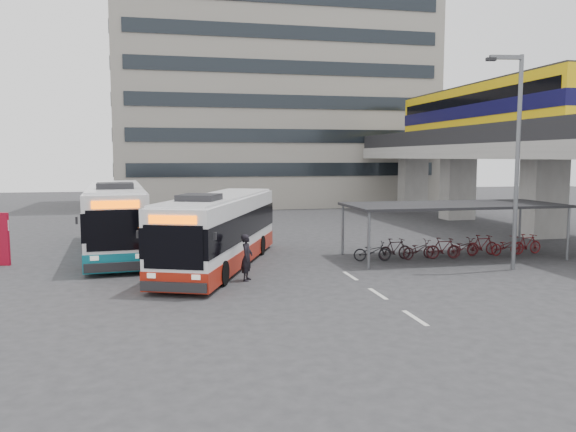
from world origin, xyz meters
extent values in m
plane|color=#28282B|center=(0.00, 0.00, 0.00)|extent=(120.00, 120.00, 0.00)
cube|color=gray|center=(17.00, 8.00, 2.30)|extent=(2.20, 1.60, 4.60)
cube|color=gray|center=(17.00, 18.00, 2.30)|extent=(2.20, 1.60, 4.60)
cube|color=gray|center=(17.00, 26.00, 2.30)|extent=(2.20, 1.60, 4.60)
cube|color=gray|center=(17.00, 12.00, 5.05)|extent=(8.00, 32.00, 0.90)
cube|color=black|center=(13.25, 12.00, 6.05)|extent=(0.35, 32.00, 1.10)
cube|color=black|center=(20.75, 12.00, 6.05)|extent=(0.35, 32.00, 1.10)
cube|color=gold|center=(17.00, 14.66, 7.60)|extent=(2.90, 20.00, 3.90)
cube|color=#0B0933|center=(17.00, 14.66, 7.80)|extent=(2.98, 20.02, 0.90)
cube|color=black|center=(17.00, 14.66, 8.60)|extent=(2.96, 19.20, 0.70)
cube|color=black|center=(17.00, 14.66, 9.55)|extent=(2.70, 19.60, 0.25)
cylinder|color=#595B60|center=(3.70, 4.80, 1.20)|extent=(0.12, 0.12, 2.40)
cylinder|color=#595B60|center=(13.30, 4.80, 1.20)|extent=(0.12, 0.12, 2.40)
cylinder|color=#595B60|center=(3.70, 1.20, 1.20)|extent=(0.12, 0.12, 2.40)
cylinder|color=#595B60|center=(13.30, 1.20, 1.20)|extent=(0.12, 0.12, 2.40)
cube|color=black|center=(8.50, 3.00, 2.48)|extent=(10.00, 4.00, 0.12)
imported|color=black|center=(4.50, 3.00, 0.45)|extent=(1.71, 0.60, 0.90)
imported|color=black|center=(5.64, 3.00, 0.50)|extent=(1.66, 0.47, 1.00)
imported|color=black|center=(6.79, 3.00, 0.45)|extent=(1.71, 0.60, 0.90)
imported|color=black|center=(7.93, 3.00, 0.50)|extent=(1.66, 0.47, 1.00)
imported|color=#350C0F|center=(9.07, 3.00, 0.45)|extent=(1.71, 0.60, 0.90)
imported|color=#3F0C0F|center=(10.21, 3.00, 0.50)|extent=(1.66, 0.47, 1.00)
imported|color=#490C0F|center=(11.36, 3.00, 0.45)|extent=(1.71, 0.60, 0.90)
imported|color=#540C0F|center=(12.50, 3.00, 0.50)|extent=(1.66, 0.47, 1.00)
cube|color=gray|center=(6.00, 36.00, 12.50)|extent=(30.00, 15.00, 25.00)
cube|color=beige|center=(2.50, -6.00, 0.01)|extent=(0.15, 1.60, 0.01)
cube|color=beige|center=(2.50, -3.00, 0.01)|extent=(0.15, 1.60, 0.01)
cube|color=beige|center=(2.50, 0.00, 0.01)|extent=(0.15, 1.60, 0.01)
cube|color=white|center=(-2.35, 3.10, 1.70)|extent=(6.28, 11.24, 2.55)
cube|color=maroon|center=(-2.35, 3.10, 0.51)|extent=(6.33, 11.30, 0.70)
cube|color=black|center=(-2.35, 3.10, 1.81)|extent=(6.34, 11.28, 1.07)
cube|color=#FF5A00|center=(-4.39, -2.09, 2.65)|extent=(1.57, 0.68, 0.28)
cube|color=black|center=(-3.37, 0.50, 3.18)|extent=(1.87, 1.90, 0.26)
cylinder|color=black|center=(-4.68, 0.18, 0.46)|extent=(0.60, 0.97, 0.93)
cylinder|color=black|center=(-0.18, 5.60, 0.46)|extent=(0.60, 0.97, 0.93)
cube|color=white|center=(-7.05, 7.75, 1.84)|extent=(3.61, 12.27, 2.77)
cube|color=#0D6677|center=(-7.05, 7.75, 0.55)|extent=(3.65, 12.31, 0.76)
cube|color=black|center=(-7.05, 7.75, 1.96)|extent=(3.67, 12.29, 1.16)
cube|color=#FF5A00|center=(-6.53, 1.73, 2.87)|extent=(1.80, 0.24, 0.30)
cube|color=black|center=(-6.79, 4.74, 3.45)|extent=(1.68, 1.74, 0.28)
cylinder|color=black|center=(-7.92, 3.79, 0.50)|extent=(0.39, 1.03, 1.01)
cylinder|color=black|center=(-6.15, 11.23, 0.50)|extent=(0.39, 1.03, 1.01)
imported|color=black|center=(-1.63, 0.06, 0.89)|extent=(0.65, 0.77, 1.79)
cylinder|color=#595B60|center=(9.56, -0.25, 4.41)|extent=(0.18, 0.18, 8.82)
cube|color=#595B60|center=(8.91, -0.15, 8.71)|extent=(1.33, 0.37, 0.17)
cube|color=black|center=(8.31, -0.05, 8.62)|extent=(0.41, 0.26, 0.13)
cube|color=maroon|center=(-11.56, 5.28, 1.16)|extent=(0.49, 0.28, 2.31)
cube|color=white|center=(-11.56, 5.28, 1.76)|extent=(0.49, 0.20, 0.46)
camera|label=1|loc=(-4.51, -20.91, 4.71)|focal=35.00mm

